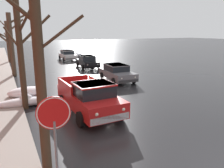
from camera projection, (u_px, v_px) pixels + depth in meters
name	position (u px, v px, depth m)	size (l,w,h in m)	color
snow_bank_near_corner_left	(24.00, 102.00, 12.70)	(3.02, 0.99, 0.65)	white
snow_bank_along_left_kerb	(77.00, 55.00, 35.72)	(1.75, 1.25, 0.73)	white
snow_bank_mid_block_left	(28.00, 92.00, 14.47)	(2.43, 1.40, 0.65)	white
bare_tree_at_the_corner	(37.00, 52.00, 5.94)	(2.60, 1.74, 7.19)	#423323
bare_tree_second_along_sidewalk	(22.00, 51.00, 11.58)	(2.35, 2.95, 6.00)	#423323
bare_tree_mid_block	(11.00, 42.00, 20.40)	(4.28, 1.99, 6.09)	#4C3D2D
bare_tree_far_down_block	(8.00, 41.00, 29.59)	(1.10, 3.86, 5.66)	#4C3D2D
pickup_truck_red_approaching_near_lane	(90.00, 97.00, 11.44)	(2.36, 5.04, 1.76)	red
sedan_grey_parked_kerbside_close	(117.00, 72.00, 18.98)	(2.17, 4.35, 1.42)	slate
sedan_black_parked_kerbside_mid	(87.00, 61.00, 25.62)	(2.24, 4.30, 1.42)	black
sedan_white_parked_far_down_block	(68.00, 55.00, 32.46)	(2.06, 4.27, 1.42)	silver
stop_sign_at_corner	(54.00, 124.00, 4.87)	(0.76, 0.12, 2.87)	slate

